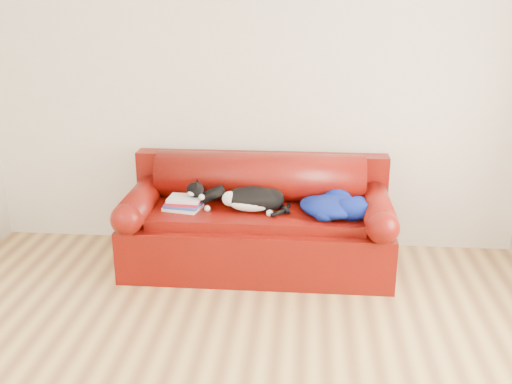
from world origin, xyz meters
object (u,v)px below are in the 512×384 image
at_px(cat, 253,200).
at_px(sofa_base, 258,238).
at_px(book_stack, 184,203).
at_px(blanket, 333,205).

bearing_deg(cat, sofa_base, 61.67).
distance_m(book_stack, blanket, 1.17).
xyz_separation_m(sofa_base, book_stack, (-0.58, -0.07, 0.31)).
relative_size(cat, blanket, 1.20).
xyz_separation_m(book_stack, cat, (0.54, 0.01, 0.04)).
distance_m(cat, blanket, 0.62).
relative_size(sofa_base, cat, 3.18).
bearing_deg(blanket, sofa_base, 171.05).
bearing_deg(cat, book_stack, -178.67).
xyz_separation_m(book_stack, blanket, (1.17, -0.02, 0.03)).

